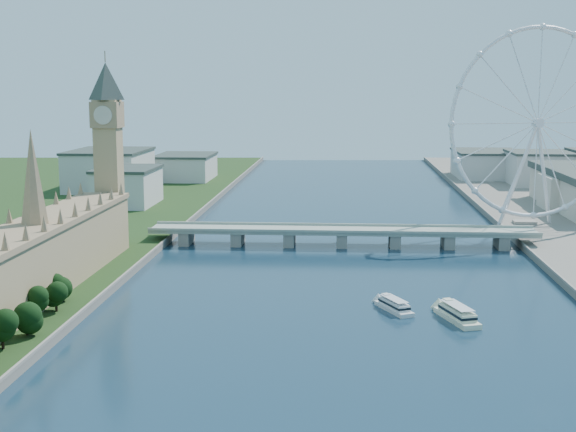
# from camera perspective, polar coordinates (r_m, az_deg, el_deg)

# --- Properties ---
(parliament_range) EXTENTS (24.00, 200.00, 70.00)m
(parliament_range) POSITION_cam_1_polar(r_m,az_deg,el_deg) (354.10, -17.43, -2.89)
(parliament_range) COLOR tan
(parliament_range) RESTS_ON ground
(big_ben) EXTENTS (20.02, 20.02, 110.00)m
(big_ben) POSITION_cam_1_polar(r_m,az_deg,el_deg) (449.54, -12.71, 5.97)
(big_ben) COLOR tan
(big_ben) RESTS_ON ground
(westminster_bridge) EXTENTS (220.00, 22.00, 9.50)m
(westminster_bridge) POSITION_cam_1_polar(r_m,az_deg,el_deg) (459.61, 3.85, -1.29)
(westminster_bridge) COLOR gray
(westminster_bridge) RESTS_ON ground
(london_eye) EXTENTS (113.60, 39.12, 124.30)m
(london_eye) POSITION_cam_1_polar(r_m,az_deg,el_deg) (521.40, 17.34, 6.29)
(london_eye) COLOR silver
(london_eye) RESTS_ON ground
(city_skyline) EXTENTS (505.00, 280.00, 32.00)m
(city_skyline) POSITION_cam_1_polar(r_m,az_deg,el_deg) (716.86, 7.08, 3.24)
(city_skyline) COLOR beige
(city_skyline) RESTS_ON ground
(tour_boat_near) EXTENTS (16.93, 26.15, 5.67)m
(tour_boat_near) POSITION_cam_1_polar(r_m,az_deg,el_deg) (330.07, 7.55, -6.71)
(tour_boat_near) COLOR silver
(tour_boat_near) RESTS_ON ground
(tour_boat_far) EXTENTS (16.93, 31.25, 6.71)m
(tour_boat_far) POSITION_cam_1_polar(r_m,az_deg,el_deg) (320.80, 11.92, -7.29)
(tour_boat_far) COLOR beige
(tour_boat_far) RESTS_ON ground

